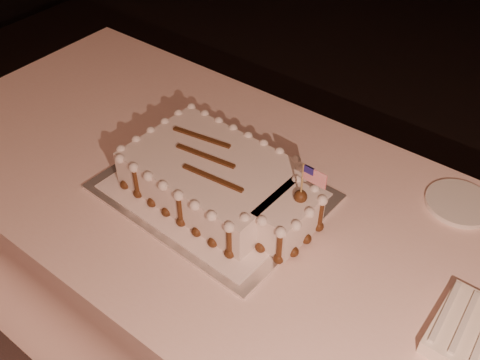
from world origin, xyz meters
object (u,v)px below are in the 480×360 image
Objects in this scene: banquet_table at (335,357)px; side_plate at (460,203)px; cake_board at (213,192)px; sheet_cake at (221,180)px.

banquet_table is 0.49m from side_plate.
banquet_table is 15.80× the size of side_plate.
side_plate is at bearing 69.96° from banquet_table.
cake_board reaches higher than banquet_table.
banquet_table is 0.53m from cake_board.
cake_board is at bearing -176.34° from banquet_table.
side_plate is at bearing 35.16° from sheet_cake.
side_plate is (0.10, 0.29, 0.38)m from banquet_table.
cake_board is at bearing -146.46° from side_plate.
cake_board is 1.04× the size of sheet_cake.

